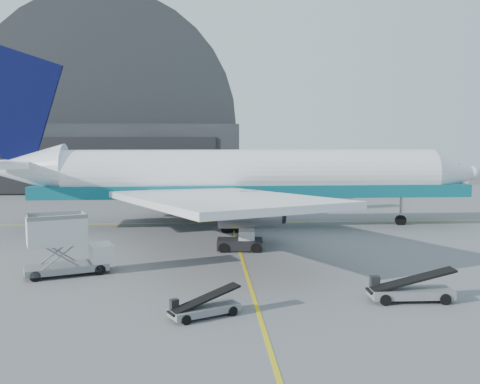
{
  "coord_description": "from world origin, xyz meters",
  "views": [
    {
      "loc": [
        -3.0,
        -40.62,
        9.94
      ],
      "look_at": [
        0.45,
        10.98,
        4.5
      ],
      "focal_mm": 40.0,
      "sensor_mm": 36.0,
      "label": 1
    }
  ],
  "objects": [
    {
      "name": "distant_bldg_b",
      "position": [
        55.0,
        68.0,
        0.0
      ],
      "size": [
        8.0,
        6.0,
        2.8
      ],
      "primitive_type": "cube",
      "color": "slate",
      "rests_on": "ground"
    },
    {
      "name": "airliner",
      "position": [
        -0.04,
        17.26,
        5.48
      ],
      "size": [
        55.76,
        54.07,
        19.57
      ],
      "color": "white",
      "rests_on": "ground"
    },
    {
      "name": "belt_loader_b",
      "position": [
        9.33,
        -9.93,
        0.62
      ],
      "size": [
        5.27,
        1.93,
        2.0
      ],
      "rotation": [
        0.0,
        0.0,
        -0.02
      ],
      "color": "slate",
      "rests_on": "ground"
    },
    {
      "name": "traffic_cone",
      "position": [
        -0.75,
        5.56,
        0.23
      ],
      "size": [
        0.34,
        0.34,
        0.49
      ],
      "color": "#E85C07",
      "rests_on": "ground"
    },
    {
      "name": "pushback_tug",
      "position": [
        0.17,
        5.16,
        0.68
      ],
      "size": [
        4.09,
        2.58,
        1.82
      ],
      "rotation": [
        0.0,
        0.0,
        -0.08
      ],
      "color": "black",
      "rests_on": "ground"
    },
    {
      "name": "ground",
      "position": [
        0.0,
        0.0,
        0.0
      ],
      "size": [
        200.0,
        200.0,
        0.0
      ],
      "primitive_type": "plane",
      "color": "#565659",
      "rests_on": "ground"
    },
    {
      "name": "hangar",
      "position": [
        -22.0,
        64.95,
        9.54
      ],
      "size": [
        50.0,
        28.3,
        28.0
      ],
      "color": "black",
      "rests_on": "ground"
    },
    {
      "name": "distant_bldg_a",
      "position": [
        38.0,
        72.0,
        0.0
      ],
      "size": [
        14.0,
        8.0,
        4.0
      ],
      "primitive_type": "cube",
      "color": "black",
      "rests_on": "ground"
    },
    {
      "name": "taxi_lines",
      "position": [
        0.0,
        12.67,
        0.01
      ],
      "size": [
        80.0,
        42.12,
        0.02
      ],
      "color": "gold",
      "rests_on": "ground"
    },
    {
      "name": "belt_loader_a",
      "position": [
        -3.09,
        -11.97,
        0.49
      ],
      "size": [
        4.12,
        2.94,
        1.59
      ],
      "rotation": [
        0.0,
        0.0,
        0.46
      ],
      "color": "slate",
      "rests_on": "ground"
    },
    {
      "name": "catering_truck",
      "position": [
        -12.98,
        -2.35,
        2.12
      ],
      "size": [
        6.48,
        4.24,
        4.18
      ],
      "rotation": [
        0.0,
        0.0,
        0.36
      ],
      "color": "slate",
      "rests_on": "ground"
    }
  ]
}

